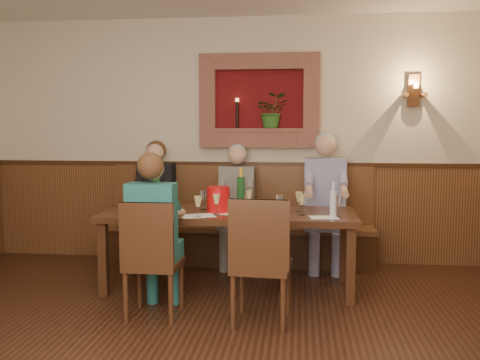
% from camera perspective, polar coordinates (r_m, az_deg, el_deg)
% --- Properties ---
extents(room_shell, '(6.04, 6.04, 2.82)m').
position_cam_1_polar(room_shell, '(3.25, -5.64, 11.41)').
color(room_shell, beige).
rests_on(room_shell, ground).
extents(wainscoting, '(6.02, 6.02, 1.15)m').
position_cam_1_polar(wainscoting, '(3.38, -5.41, -11.11)').
color(wainscoting, '#4B2715').
rests_on(wainscoting, ground).
extents(wall_niche, '(1.36, 0.30, 1.06)m').
position_cam_1_polar(wall_niche, '(6.13, 2.43, 8.03)').
color(wall_niche, '#5A0C0F').
rests_on(wall_niche, ground).
extents(wall_sconce, '(0.25, 0.20, 0.35)m').
position_cam_1_polar(wall_sconce, '(6.23, 18.03, 8.97)').
color(wall_sconce, '#4B2715').
rests_on(wall_sconce, ground).
extents(dining_table, '(2.40, 0.90, 0.75)m').
position_cam_1_polar(dining_table, '(5.14, -1.17, -4.21)').
color(dining_table, '#33180F').
rests_on(dining_table, ground).
extents(bench, '(3.00, 0.45, 1.11)m').
position_cam_1_polar(bench, '(6.12, 0.01, -5.88)').
color(bench, '#381E0F').
rests_on(bench, ground).
extents(chair_near_left, '(0.43, 0.43, 0.97)m').
position_cam_1_polar(chair_near_left, '(4.53, -9.21, -10.77)').
color(chair_near_left, '#33180F').
rests_on(chair_near_left, ground).
extents(chair_near_right, '(0.48, 0.48, 1.02)m').
position_cam_1_polar(chair_near_right, '(4.32, 2.26, -11.31)').
color(chair_near_right, '#33180F').
rests_on(chair_near_right, ground).
extents(person_bench_left, '(0.41, 0.50, 1.40)m').
position_cam_1_polar(person_bench_left, '(6.16, -9.08, -3.52)').
color(person_bench_left, black).
rests_on(person_bench_left, ground).
extents(person_bench_mid, '(0.39, 0.48, 1.36)m').
position_cam_1_polar(person_bench_mid, '(5.98, -0.41, -3.88)').
color(person_bench_mid, '#56504E').
rests_on(person_bench_mid, ground).
extents(person_bench_right, '(0.45, 0.55, 1.50)m').
position_cam_1_polar(person_bench_right, '(5.93, 9.04, -3.43)').
color(person_bench_right, navy).
rests_on(person_bench_right, ground).
extents(person_chair_front, '(0.39, 0.48, 1.36)m').
position_cam_1_polar(person_chair_front, '(4.51, -9.06, -7.21)').
color(person_chair_front, '#163B50').
rests_on(person_chair_front, ground).
extents(spittoon_bucket, '(0.28, 0.28, 0.24)m').
position_cam_1_polar(spittoon_bucket, '(5.08, -2.32, -2.08)').
color(spittoon_bucket, red).
rests_on(spittoon_bucket, dining_table).
extents(wine_bottle_green_a, '(0.09, 0.09, 0.42)m').
position_cam_1_polar(wine_bottle_green_a, '(5.15, 0.10, -1.37)').
color(wine_bottle_green_a, '#19471E').
rests_on(wine_bottle_green_a, dining_table).
extents(wine_bottle_green_b, '(0.08, 0.08, 0.39)m').
position_cam_1_polar(wine_bottle_green_b, '(5.36, -8.89, -1.30)').
color(wine_bottle_green_b, '#19471E').
rests_on(wine_bottle_green_b, dining_table).
extents(water_bottle, '(0.07, 0.07, 0.33)m').
position_cam_1_polar(water_bottle, '(4.82, 9.91, -2.47)').
color(water_bottle, silver).
rests_on(water_bottle, dining_table).
extents(tasting_sheet_a, '(0.30, 0.25, 0.00)m').
position_cam_1_polar(tasting_sheet_a, '(5.24, -10.06, -3.25)').
color(tasting_sheet_a, white).
rests_on(tasting_sheet_a, dining_table).
extents(tasting_sheet_b, '(0.29, 0.24, 0.00)m').
position_cam_1_polar(tasting_sheet_b, '(5.02, -1.39, -3.56)').
color(tasting_sheet_b, white).
rests_on(tasting_sheet_b, dining_table).
extents(tasting_sheet_c, '(0.27, 0.21, 0.00)m').
position_cam_1_polar(tasting_sheet_c, '(4.85, 8.94, -3.96)').
color(tasting_sheet_c, white).
rests_on(tasting_sheet_c, dining_table).
extents(tasting_sheet_d, '(0.36, 0.32, 0.00)m').
position_cam_1_polar(tasting_sheet_d, '(4.89, -4.55, -3.82)').
color(tasting_sheet_d, white).
rests_on(tasting_sheet_d, dining_table).
extents(wine_glass_0, '(0.08, 0.08, 0.19)m').
position_cam_1_polar(wine_glass_0, '(5.19, -11.19, -2.31)').
color(wine_glass_0, '#D7C680').
rests_on(wine_glass_0, dining_table).
extents(wine_glass_1, '(0.08, 0.08, 0.19)m').
position_cam_1_polar(wine_glass_1, '(5.36, -9.82, -2.03)').
color(wine_glass_1, white).
rests_on(wine_glass_1, dining_table).
extents(wine_glass_2, '(0.08, 0.08, 0.19)m').
position_cam_1_polar(wine_glass_2, '(5.00, -7.58, -2.57)').
color(wine_glass_2, '#D7C680').
rests_on(wine_glass_2, dining_table).
extents(wine_glass_3, '(0.08, 0.08, 0.19)m').
position_cam_1_polar(wine_glass_3, '(5.23, -3.96, -2.15)').
color(wine_glass_3, white).
rests_on(wine_glass_3, dining_table).
extents(wine_glass_4, '(0.08, 0.08, 0.19)m').
position_cam_1_polar(wine_glass_4, '(4.96, -2.52, -2.58)').
color(wine_glass_4, '#D7C680').
rests_on(wine_glass_4, dining_table).
extents(wine_glass_5, '(0.08, 0.08, 0.19)m').
position_cam_1_polar(wine_glass_5, '(5.22, 0.96, -2.15)').
color(wine_glass_5, '#D7C680').
rests_on(wine_glass_5, dining_table).
extents(wine_glass_6, '(0.08, 0.08, 0.19)m').
position_cam_1_polar(wine_glass_6, '(4.90, 4.23, -2.70)').
color(wine_glass_6, white).
rests_on(wine_glass_6, dining_table).
extents(wine_glass_7, '(0.08, 0.08, 0.19)m').
position_cam_1_polar(wine_glass_7, '(5.14, 6.30, -2.31)').
color(wine_glass_7, '#D7C680').
rests_on(wine_glass_7, dining_table).
extents(wine_glass_8, '(0.08, 0.08, 0.19)m').
position_cam_1_polar(wine_glass_8, '(4.90, 10.49, -2.78)').
color(wine_glass_8, white).
rests_on(wine_glass_8, dining_table).
extents(wine_glass_9, '(0.08, 0.08, 0.19)m').
position_cam_1_polar(wine_glass_9, '(4.82, -4.50, -2.84)').
color(wine_glass_9, '#D7C680').
rests_on(wine_glass_9, dining_table).
extents(wine_glass_10, '(0.08, 0.08, 0.19)m').
position_cam_1_polar(wine_glass_10, '(4.95, 6.61, -2.63)').
color(wine_glass_10, '#D7C680').
rests_on(wine_glass_10, dining_table).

